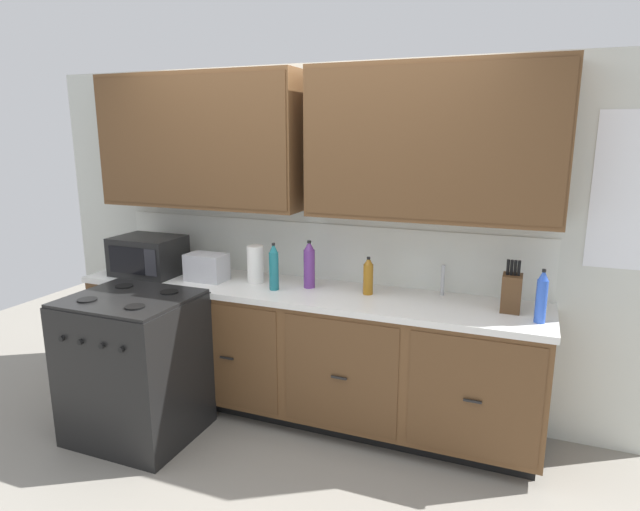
# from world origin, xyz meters

# --- Properties ---
(ground_plane) EXTENTS (8.00, 8.00, 0.00)m
(ground_plane) POSITION_xyz_m (0.00, 0.00, 0.00)
(ground_plane) COLOR gray
(wall_unit) EXTENTS (4.36, 0.40, 2.39)m
(wall_unit) POSITION_xyz_m (0.00, 0.50, 1.64)
(wall_unit) COLOR silver
(wall_unit) RESTS_ON ground_plane
(counter_run) EXTENTS (3.19, 0.64, 0.91)m
(counter_run) POSITION_xyz_m (0.00, 0.30, 0.47)
(counter_run) COLOR black
(counter_run) RESTS_ON ground_plane
(stove_range) EXTENTS (0.76, 0.68, 0.95)m
(stove_range) POSITION_xyz_m (-0.88, -0.33, 0.47)
(stove_range) COLOR black
(stove_range) RESTS_ON ground_plane
(microwave) EXTENTS (0.48, 0.37, 0.28)m
(microwave) POSITION_xyz_m (-1.19, 0.25, 1.05)
(microwave) COLOR black
(microwave) RESTS_ON counter_run
(toaster) EXTENTS (0.28, 0.18, 0.19)m
(toaster) POSITION_xyz_m (-0.70, 0.26, 1.01)
(toaster) COLOR #B7B7BC
(toaster) RESTS_ON counter_run
(knife_block) EXTENTS (0.11, 0.14, 0.31)m
(knife_block) POSITION_xyz_m (1.33, 0.34, 1.03)
(knife_block) COLOR #52361E
(knife_block) RESTS_ON counter_run
(sink_faucet) EXTENTS (0.02, 0.02, 0.20)m
(sink_faucet) POSITION_xyz_m (0.91, 0.51, 1.01)
(sink_faucet) COLOR #B2B5BA
(sink_faucet) RESTS_ON counter_run
(paper_towel_roll) EXTENTS (0.12, 0.12, 0.26)m
(paper_towel_roll) POSITION_xyz_m (-0.35, 0.34, 1.04)
(paper_towel_roll) COLOR white
(paper_towel_roll) RESTS_ON counter_run
(bottle_blue) EXTENTS (0.06, 0.06, 0.30)m
(bottle_blue) POSITION_xyz_m (1.49, 0.20, 1.06)
(bottle_blue) COLOR blue
(bottle_blue) RESTS_ON counter_run
(bottle_violet) EXTENTS (0.08, 0.08, 0.32)m
(bottle_violet) POSITION_xyz_m (0.04, 0.36, 1.07)
(bottle_violet) COLOR #663384
(bottle_violet) RESTS_ON counter_run
(bottle_amber) EXTENTS (0.06, 0.06, 0.25)m
(bottle_amber) POSITION_xyz_m (0.46, 0.36, 1.03)
(bottle_amber) COLOR #9E6619
(bottle_amber) RESTS_ON counter_run
(bottle_teal) EXTENTS (0.06, 0.06, 0.32)m
(bottle_teal) POSITION_xyz_m (-0.15, 0.22, 1.07)
(bottle_teal) COLOR #1E707A
(bottle_teal) RESTS_ON counter_run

